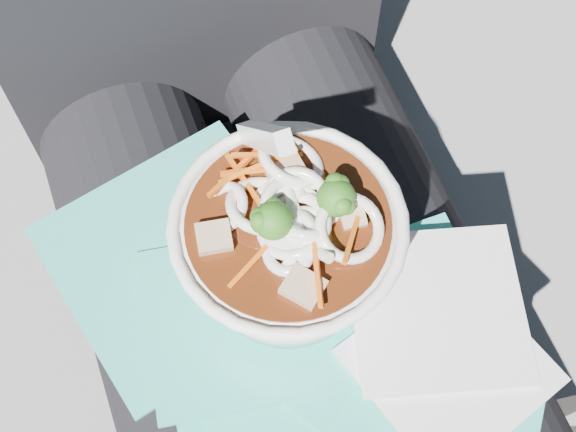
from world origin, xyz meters
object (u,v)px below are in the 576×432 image
object	(u,v)px
stone_ledge	(252,296)
udon_bowl	(288,243)
lap	(296,318)
plastic_bag	(292,336)
person_body	(259,217)

from	to	relation	value
stone_ledge	udon_bowl	bearing A→B (deg)	-92.08
lap	plastic_bag	distance (m)	0.10
plastic_bag	lap	bearing A→B (deg)	64.96
stone_ledge	udon_bowl	distance (m)	0.48
lap	udon_bowl	world-z (taller)	udon_bowl
plastic_bag	udon_bowl	world-z (taller)	udon_bowl
stone_ledge	udon_bowl	world-z (taller)	udon_bowl
lap	person_body	bearing A→B (deg)	90.00
person_body	plastic_bag	bearing A→B (deg)	-98.04
udon_bowl	plastic_bag	bearing A→B (deg)	-106.71
person_body	plastic_bag	xyz separation A→B (m)	(-0.02, -0.13, 0.06)
person_body	plastic_bag	size ratio (longest dim) A/B	2.37
stone_ledge	person_body	distance (m)	0.34
lap	person_body	size ratio (longest dim) A/B	0.47
lap	plastic_bag	size ratio (longest dim) A/B	1.12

